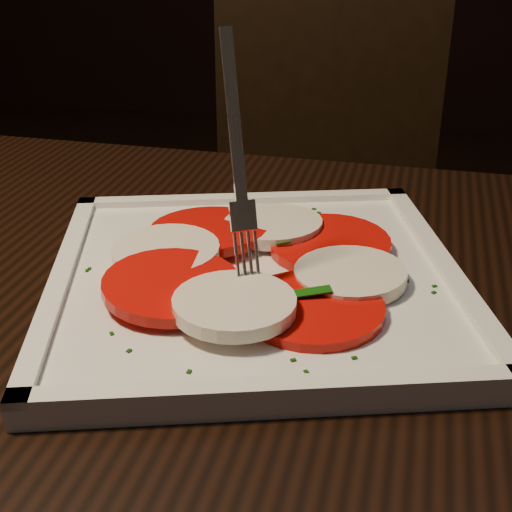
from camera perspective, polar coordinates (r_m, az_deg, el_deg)
The scene contains 5 objects.
table at distance 0.58m, azimuth -10.15°, elevation -13.97°, with size 1.21×0.81×0.75m.
chair at distance 1.33m, azimuth 5.19°, elevation 4.69°, with size 0.45×0.45×0.93m.
plate at distance 0.55m, azimuth -0.00°, elevation -2.08°, with size 0.31×0.31×0.01m, color white.
caprese_salad at distance 0.55m, azimuth -0.01°, elevation -0.59°, with size 0.27×0.28×0.02m.
fork at distance 0.51m, azimuth -1.74°, elevation 8.45°, with size 0.02×0.06×0.16m, color white, non-canonical shape.
Camera 1 is at (-0.09, -0.61, 1.02)m, focal length 50.00 mm.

